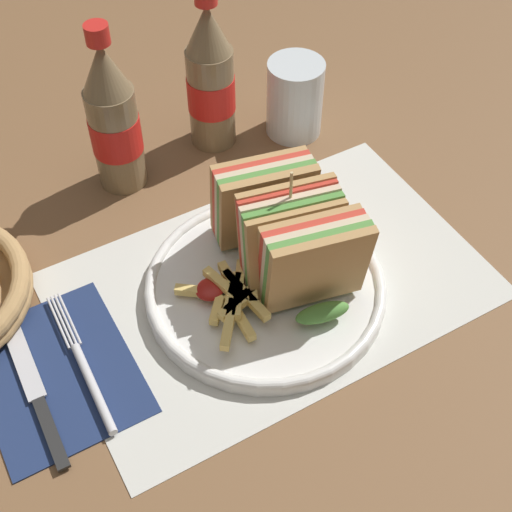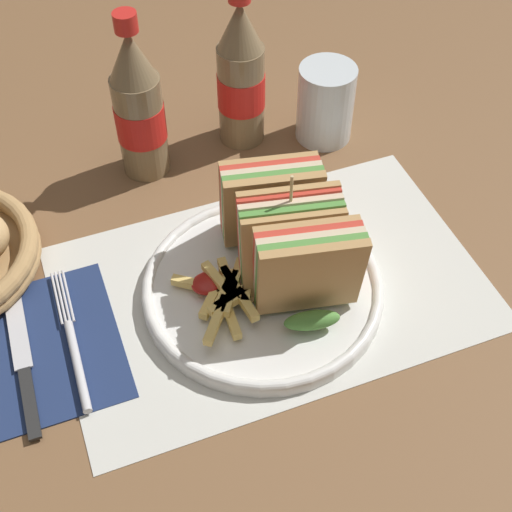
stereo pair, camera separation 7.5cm
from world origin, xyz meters
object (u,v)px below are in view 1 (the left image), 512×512
(club_sandwich, at_px, (288,234))
(fork, at_px, (87,373))
(plate_main, at_px, (265,287))
(coke_bottle_far, at_px, (210,80))
(glass_near, at_px, (295,103))
(knife, at_px, (33,385))
(coke_bottle_near, at_px, (113,120))

(club_sandwich, bearing_deg, fork, -176.73)
(plate_main, bearing_deg, club_sandwich, 13.53)
(plate_main, xyz_separation_m, fork, (-0.20, -0.01, -0.00))
(plate_main, distance_m, coke_bottle_far, 0.28)
(glass_near, bearing_deg, fork, -148.92)
(club_sandwich, bearing_deg, coke_bottle_far, 81.02)
(club_sandwich, height_order, fork, club_sandwich)
(club_sandwich, height_order, coke_bottle_far, coke_bottle_far)
(knife, relative_size, coke_bottle_near, 0.93)
(knife, bearing_deg, coke_bottle_far, 38.64)
(plate_main, relative_size, glass_near, 2.53)
(plate_main, xyz_separation_m, glass_near, (0.17, 0.22, 0.03))
(knife, bearing_deg, glass_near, 27.78)
(glass_near, bearing_deg, knife, -153.60)
(club_sandwich, relative_size, coke_bottle_near, 0.88)
(fork, height_order, coke_bottle_far, coke_bottle_far)
(plate_main, bearing_deg, fork, -178.32)
(knife, xyz_separation_m, coke_bottle_far, (0.32, 0.25, 0.09))
(glass_near, bearing_deg, coke_bottle_far, 160.48)
(club_sandwich, bearing_deg, glass_near, 56.64)
(coke_bottle_near, xyz_separation_m, glass_near, (0.23, -0.02, -0.05))
(glass_near, bearing_deg, club_sandwich, -123.36)
(club_sandwich, xyz_separation_m, knife, (-0.28, 0.00, -0.06))
(coke_bottle_near, bearing_deg, fork, -119.80)
(knife, relative_size, glass_near, 1.95)
(plate_main, relative_size, knife, 1.30)
(fork, distance_m, glass_near, 0.44)
(coke_bottle_far, bearing_deg, fork, -136.34)
(coke_bottle_near, relative_size, glass_near, 2.10)
(fork, distance_m, coke_bottle_far, 0.39)
(fork, bearing_deg, club_sandwich, 4.65)
(coke_bottle_near, height_order, glass_near, coke_bottle_near)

